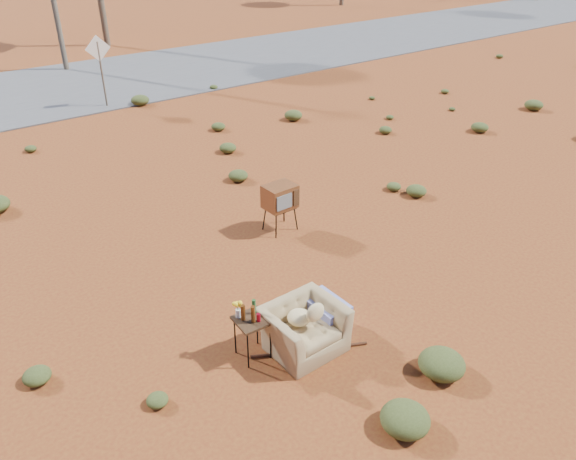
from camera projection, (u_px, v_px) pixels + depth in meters
ground at (305, 315)px, 8.64m from camera, size 140.00×140.00×0.00m
highway at (32, 93)px, 19.05m from camera, size 140.00×7.00×0.04m
armchair at (308, 320)px, 7.84m from camera, size 1.24×0.80×0.91m
tv_unit at (280, 197)px, 10.59m from camera, size 0.60×0.50×0.94m
side_table at (249, 318)px, 7.53m from camera, size 0.47×0.47×0.91m
rusty_bar at (309, 350)px, 7.91m from camera, size 1.51×0.80×0.04m
road_sign at (100, 59)px, 17.01m from camera, size 0.78×0.06×2.19m
scrub_patch at (136, 214)px, 11.20m from camera, size 17.49×8.07×0.33m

